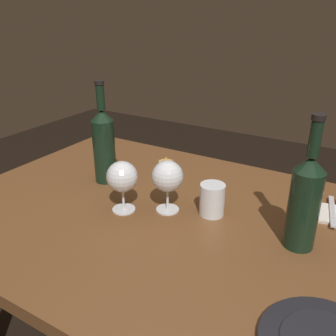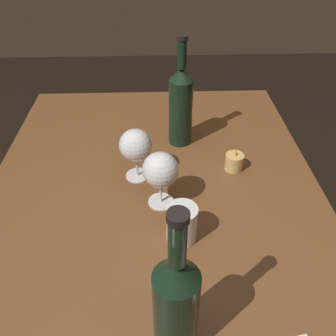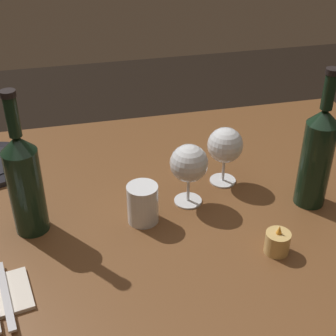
{
  "view_description": "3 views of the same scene",
  "coord_description": "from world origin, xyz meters",
  "px_view_note": "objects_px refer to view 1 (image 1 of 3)",
  "views": [
    {
      "loc": [
        0.45,
        -0.77,
        1.27
      ],
      "look_at": [
        -0.04,
        0.04,
        0.86
      ],
      "focal_mm": 39.01,
      "sensor_mm": 36.0,
      "label": 1
    },
    {
      "loc": [
        0.64,
        0.01,
        1.37
      ],
      "look_at": [
        -0.0,
        0.03,
        0.87
      ],
      "focal_mm": 37.7,
      "sensor_mm": 36.0,
      "label": 2
    },
    {
      "loc": [
        0.24,
        0.92,
        1.43
      ],
      "look_at": [
        0.02,
        -0.01,
        0.82
      ],
      "focal_mm": 52.09,
      "sensor_mm": 36.0,
      "label": 3
    }
  ],
  "objects_px": {
    "wine_glass_left": "(168,177)",
    "wine_bottle": "(104,144)",
    "water_tumbler": "(212,201)",
    "wine_bottle_second": "(305,200)",
    "wine_glass_right": "(122,177)",
    "votive_candle": "(166,168)",
    "fork_outer": "(332,211)"
  },
  "relations": [
    {
      "from": "wine_glass_left",
      "to": "fork_outer",
      "type": "distance_m",
      "value": 0.47
    },
    {
      "from": "wine_glass_right",
      "to": "wine_bottle",
      "type": "bearing_deg",
      "value": 142.96
    },
    {
      "from": "wine_glass_right",
      "to": "wine_bottle",
      "type": "distance_m",
      "value": 0.22
    },
    {
      "from": "wine_glass_left",
      "to": "wine_bottle_second",
      "type": "height_order",
      "value": "wine_bottle_second"
    },
    {
      "from": "water_tumbler",
      "to": "fork_outer",
      "type": "bearing_deg",
      "value": 30.66
    },
    {
      "from": "wine_glass_right",
      "to": "votive_candle",
      "type": "relative_size",
      "value": 2.23
    },
    {
      "from": "water_tumbler",
      "to": "wine_bottle_second",
      "type": "bearing_deg",
      "value": -6.45
    },
    {
      "from": "wine_glass_left",
      "to": "wine_glass_right",
      "type": "bearing_deg",
      "value": -149.7
    },
    {
      "from": "wine_glass_right",
      "to": "fork_outer",
      "type": "relative_size",
      "value": 0.83
    },
    {
      "from": "votive_candle",
      "to": "fork_outer",
      "type": "distance_m",
      "value": 0.54
    },
    {
      "from": "wine_bottle",
      "to": "votive_candle",
      "type": "bearing_deg",
      "value": 44.68
    },
    {
      "from": "wine_glass_right",
      "to": "fork_outer",
      "type": "height_order",
      "value": "wine_glass_right"
    },
    {
      "from": "votive_candle",
      "to": "fork_outer",
      "type": "xyz_separation_m",
      "value": [
        0.54,
        0.01,
        -0.01
      ]
    },
    {
      "from": "wine_glass_right",
      "to": "wine_bottle_second",
      "type": "relative_size",
      "value": 0.46
    },
    {
      "from": "wine_glass_left",
      "to": "water_tumbler",
      "type": "xyz_separation_m",
      "value": [
        0.12,
        0.04,
        -0.06
      ]
    },
    {
      "from": "wine_glass_right",
      "to": "wine_bottle",
      "type": "relative_size",
      "value": 0.45
    },
    {
      "from": "wine_glass_right",
      "to": "water_tumbler",
      "type": "height_order",
      "value": "wine_glass_right"
    },
    {
      "from": "wine_bottle_second",
      "to": "votive_candle",
      "type": "xyz_separation_m",
      "value": [
        -0.49,
        0.19,
        -0.1
      ]
    },
    {
      "from": "wine_glass_left",
      "to": "fork_outer",
      "type": "xyz_separation_m",
      "value": [
        0.41,
        0.22,
        -0.09
      ]
    },
    {
      "from": "wine_glass_left",
      "to": "wine_bottle_second",
      "type": "bearing_deg",
      "value": 2.78
    },
    {
      "from": "wine_bottle",
      "to": "wine_bottle_second",
      "type": "height_order",
      "value": "wine_bottle"
    },
    {
      "from": "wine_glass_left",
      "to": "water_tumbler",
      "type": "distance_m",
      "value": 0.14
    },
    {
      "from": "wine_bottle_second",
      "to": "water_tumbler",
      "type": "height_order",
      "value": "wine_bottle_second"
    },
    {
      "from": "wine_glass_left",
      "to": "votive_candle",
      "type": "distance_m",
      "value": 0.26
    },
    {
      "from": "wine_glass_left",
      "to": "wine_bottle",
      "type": "distance_m",
      "value": 0.29
    },
    {
      "from": "votive_candle",
      "to": "fork_outer",
      "type": "height_order",
      "value": "votive_candle"
    },
    {
      "from": "wine_glass_left",
      "to": "water_tumbler",
      "type": "bearing_deg",
      "value": 20.97
    },
    {
      "from": "wine_bottle",
      "to": "wine_glass_right",
      "type": "bearing_deg",
      "value": -37.04
    },
    {
      "from": "wine_bottle",
      "to": "water_tumbler",
      "type": "height_order",
      "value": "wine_bottle"
    },
    {
      "from": "wine_glass_left",
      "to": "votive_candle",
      "type": "relative_size",
      "value": 2.26
    },
    {
      "from": "wine_bottle",
      "to": "wine_bottle_second",
      "type": "relative_size",
      "value": 1.02
    },
    {
      "from": "votive_candle",
      "to": "wine_bottle",
      "type": "bearing_deg",
      "value": -135.32
    }
  ]
}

